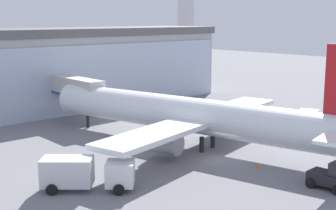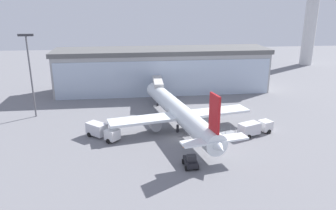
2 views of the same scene
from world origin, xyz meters
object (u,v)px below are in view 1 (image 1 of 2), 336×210
at_px(fuel_truck, 305,122).
at_px(safety_cone_nose, 258,165).
at_px(catering_truck, 84,172).
at_px(baggage_cart, 277,137).
at_px(safety_cone_wingtip, 291,127).
at_px(airplane, 191,115).
at_px(pushback_tug, 331,177).
at_px(jet_bridge, 70,87).

height_order(fuel_truck, safety_cone_nose, fuel_truck).
distance_m(catering_truck, baggage_cart, 24.25).
distance_m(baggage_cart, safety_cone_wingtip, 6.55).
xyz_separation_m(baggage_cart, safety_cone_nose, (-9.36, -4.42, -0.23)).
relative_size(catering_truck, fuel_truck, 0.91).
relative_size(fuel_truck, safety_cone_nose, 13.79).
distance_m(airplane, catering_truck, 15.83).
height_order(catering_truck, baggage_cart, catering_truck).
relative_size(fuel_truck, pushback_tug, 2.30).
bearing_deg(catering_truck, jet_bridge, 104.16).
height_order(jet_bridge, baggage_cart, jet_bridge).
xyz_separation_m(airplane, fuel_truck, (14.03, -5.10, -1.94)).
bearing_deg(baggage_cart, fuel_truck, -21.89).
xyz_separation_m(jet_bridge, safety_cone_nose, (2.37, -29.04, -4.32)).
relative_size(baggage_cart, pushback_tug, 0.96).
relative_size(airplane, baggage_cart, 12.18).
relative_size(airplane, catering_truck, 5.62).
xyz_separation_m(fuel_truck, pushback_tug, (-14.57, -11.41, -0.49)).
bearing_deg(jet_bridge, baggage_cart, -153.49).
bearing_deg(safety_cone_nose, baggage_cart, 25.26).
bearing_deg(safety_cone_wingtip, jet_bridge, 128.63).
bearing_deg(catering_truck, safety_cone_nose, 20.89).
distance_m(fuel_truck, safety_cone_wingtip, 2.90).
height_order(catering_truck, pushback_tug, catering_truck).
xyz_separation_m(airplane, pushback_tug, (-0.54, -16.51, -2.43)).
bearing_deg(safety_cone_wingtip, airplane, 169.97).
xyz_separation_m(airplane, baggage_cart, (8.86, -4.88, -2.91)).
height_order(airplane, fuel_truck, airplane).
distance_m(baggage_cart, safety_cone_nose, 10.36).
distance_m(baggage_cart, pushback_tug, 14.96).
bearing_deg(baggage_cart, safety_cone_wingtip, 0.40).
bearing_deg(pushback_tug, catering_truck, 45.42).
relative_size(catering_truck, safety_cone_wingtip, 12.50).
xyz_separation_m(fuel_truck, safety_cone_nose, (-14.53, -4.20, -1.19)).
bearing_deg(catering_truck, fuel_truck, 39.18).
bearing_deg(catering_truck, airplane, 55.10).
xyz_separation_m(jet_bridge, baggage_cart, (11.74, -24.62, -4.10)).
height_order(airplane, safety_cone_wingtip, airplane).
height_order(jet_bridge, airplane, airplane).
height_order(airplane, catering_truck, airplane).
height_order(baggage_cart, pushback_tug, pushback_tug).
bearing_deg(fuel_truck, safety_cone_wingtip, 45.00).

